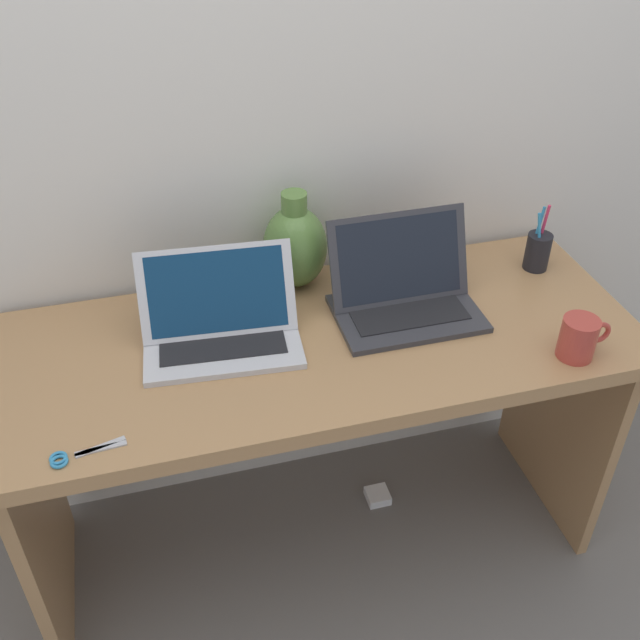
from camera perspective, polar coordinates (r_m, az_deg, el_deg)
ground_plane at (r=2.27m, az=0.00°, el=-16.60°), size 6.00×6.00×0.00m
back_wall at (r=1.79m, az=-2.96°, el=16.51°), size 4.40×0.04×2.40m
desk at (r=1.83m, az=0.00°, el=-5.35°), size 1.52×0.60×0.76m
laptop_left at (r=1.70m, az=-7.79°, el=-0.01°), size 0.38×0.26×0.21m
laptop_right at (r=1.79m, az=6.50°, el=2.51°), size 0.35×0.24×0.23m
green_vase at (r=1.85m, az=-1.95°, el=5.82°), size 0.16×0.16×0.26m
coffee_mug at (r=1.74m, az=19.53°, el=-1.32°), size 0.12×0.08×0.10m
pen_cup at (r=2.02m, az=16.60°, el=5.22°), size 0.06×0.06×0.18m
scissors at (r=1.52m, az=-18.62°, el=-9.97°), size 0.15×0.06×0.01m
power_brick at (r=2.35m, az=4.51°, el=-13.50°), size 0.07×0.07×0.03m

